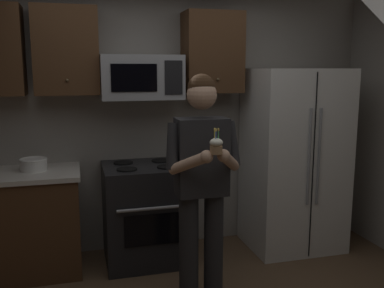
% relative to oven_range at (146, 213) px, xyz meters
% --- Properties ---
extents(wall_back, '(4.40, 0.10, 2.60)m').
position_rel_oven_range_xyz_m(wall_back, '(0.15, 0.39, 0.84)').
color(wall_back, gray).
rests_on(wall_back, ground).
extents(oven_range, '(0.76, 0.70, 0.93)m').
position_rel_oven_range_xyz_m(oven_range, '(0.00, 0.00, 0.00)').
color(oven_range, black).
rests_on(oven_range, ground).
extents(microwave, '(0.74, 0.41, 0.40)m').
position_rel_oven_range_xyz_m(microwave, '(0.00, 0.12, 1.26)').
color(microwave, '#9EA0A5').
extents(refrigerator, '(0.90, 0.75, 1.80)m').
position_rel_oven_range_xyz_m(refrigerator, '(1.50, -0.04, 0.44)').
color(refrigerator, white).
rests_on(refrigerator, ground).
extents(cabinet_row_upper, '(2.78, 0.36, 0.76)m').
position_rel_oven_range_xyz_m(cabinet_row_upper, '(-0.57, 0.17, 1.49)').
color(cabinet_row_upper, '#4C301C').
extents(bowl_large_white, '(0.23, 0.23, 0.11)m').
position_rel_oven_range_xyz_m(bowl_large_white, '(-0.97, 0.05, 0.52)').
color(bowl_large_white, white).
rests_on(bowl_large_white, counter_left).
extents(person, '(0.60, 0.48, 1.76)m').
position_rel_oven_range_xyz_m(person, '(0.30, -0.85, 0.53)').
color(person, '#262628').
rests_on(person, ground).
extents(cupcake, '(0.09, 0.09, 0.17)m').
position_rel_oven_range_xyz_m(cupcake, '(0.30, -1.18, 0.83)').
color(cupcake, '#A87F56').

